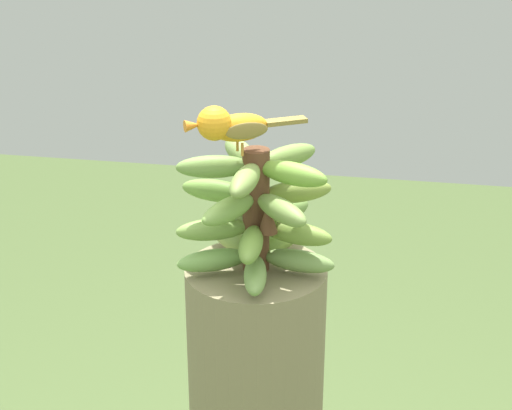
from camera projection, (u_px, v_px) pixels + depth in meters
The scene contains 2 objects.
banana_bunch at pixel (256, 211), 1.54m from camera, with size 0.30×0.30×0.24m.
perched_bird at pixel (229, 125), 1.45m from camera, with size 0.21×0.13×0.09m.
Camera 1 is at (0.25, -1.39, 2.06)m, focal length 58.43 mm.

